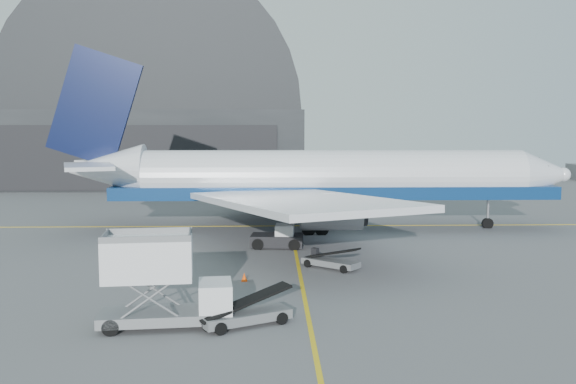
{
  "coord_description": "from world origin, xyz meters",
  "views": [
    {
      "loc": [
        -1.96,
        -42.43,
        10.25
      ],
      "look_at": [
        -0.53,
        9.77,
        4.5
      ],
      "focal_mm": 40.0,
      "sensor_mm": 36.0,
      "label": 1
    }
  ],
  "objects_px": {
    "belt_loader_a": "(244,314)",
    "airliner": "(312,178)",
    "catering_truck": "(160,282)",
    "belt_loader_b": "(330,261)",
    "pushback_tug": "(279,239)"
  },
  "relations": [
    {
      "from": "airliner",
      "to": "catering_truck",
      "type": "relative_size",
      "value": 7.32
    },
    {
      "from": "belt_loader_b",
      "to": "catering_truck",
      "type": "bearing_deg",
      "value": -89.15
    },
    {
      "from": "airliner",
      "to": "belt_loader_b",
      "type": "distance_m",
      "value": 17.14
    },
    {
      "from": "catering_truck",
      "to": "pushback_tug",
      "type": "height_order",
      "value": "catering_truck"
    },
    {
      "from": "belt_loader_a",
      "to": "belt_loader_b",
      "type": "relative_size",
      "value": 1.19
    },
    {
      "from": "belt_loader_a",
      "to": "belt_loader_b",
      "type": "distance_m",
      "value": 13.7
    },
    {
      "from": "pushback_tug",
      "to": "belt_loader_a",
      "type": "relative_size",
      "value": 0.9
    },
    {
      "from": "catering_truck",
      "to": "airliner",
      "type": "bearing_deg",
      "value": 66.05
    },
    {
      "from": "pushback_tug",
      "to": "belt_loader_b",
      "type": "height_order",
      "value": "pushback_tug"
    },
    {
      "from": "belt_loader_b",
      "to": "pushback_tug",
      "type": "bearing_deg",
      "value": 153.1
    },
    {
      "from": "catering_truck",
      "to": "belt_loader_b",
      "type": "distance_m",
      "value": 16.01
    },
    {
      "from": "belt_loader_a",
      "to": "airliner",
      "type": "bearing_deg",
      "value": 51.94
    },
    {
      "from": "catering_truck",
      "to": "belt_loader_b",
      "type": "height_order",
      "value": "catering_truck"
    },
    {
      "from": "airliner",
      "to": "belt_loader_a",
      "type": "height_order",
      "value": "airliner"
    },
    {
      "from": "airliner",
      "to": "belt_loader_a",
      "type": "distance_m",
      "value": 29.91
    }
  ]
}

